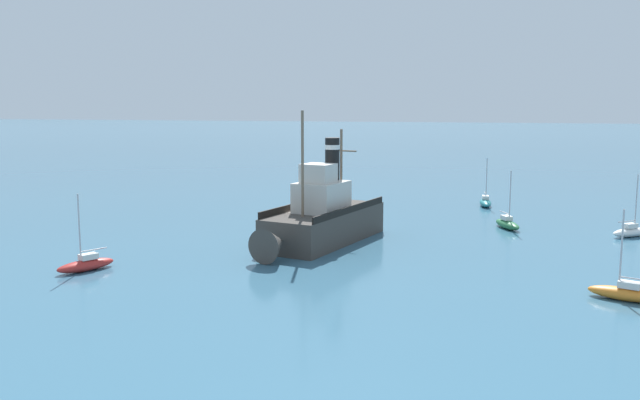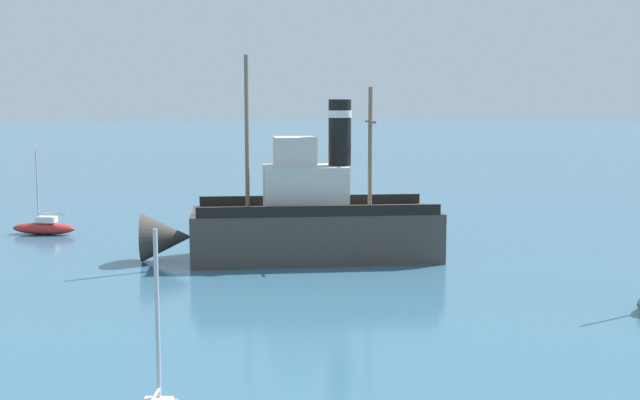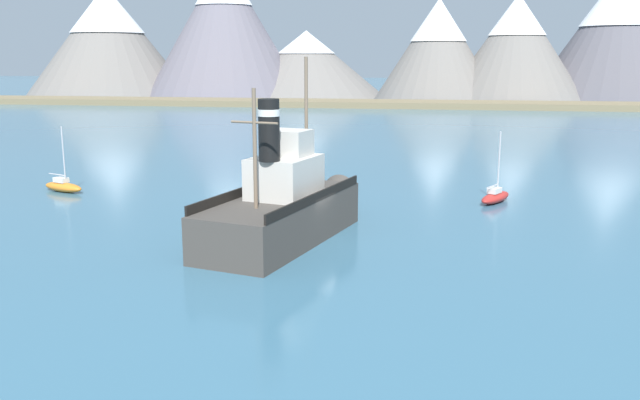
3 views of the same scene
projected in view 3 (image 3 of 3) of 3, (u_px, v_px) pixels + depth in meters
name	position (u px, v px, depth m)	size (l,w,h in m)	color
ground_plane	(312.00, 240.00, 37.22)	(600.00, 600.00, 0.00)	#38667F
mountain_ridge	(379.00, 38.00, 163.88)	(193.65, 49.45, 34.01)	slate
shoreline_strip	(400.00, 104.00, 136.51)	(240.00, 12.00, 1.20)	#7A6B4C
old_tugboat	(286.00, 206.00, 37.24)	(7.32, 14.78, 9.90)	#423D38
sailboat_orange	(63.00, 186.00, 50.59)	(3.94, 2.42, 4.90)	orange
sailboat_red	(495.00, 196.00, 46.81)	(2.79, 3.86, 4.90)	#B22823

